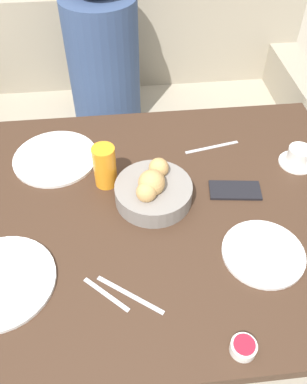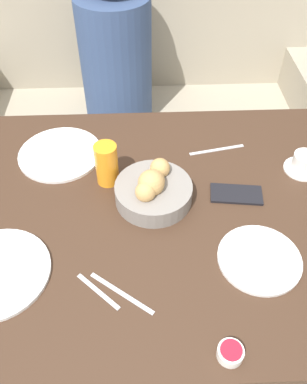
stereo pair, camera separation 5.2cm
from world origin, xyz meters
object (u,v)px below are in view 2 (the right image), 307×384
object	(u,v)px
jam_bowl_berry	(230,353)
spoon_coffee	(98,291)
bread_basket	(153,189)
plate_far_center	(60,154)
fork_silver	(217,150)
knife_silver	(122,293)
coffee_cup	(304,163)
plate_near_right	(259,259)
couch	(141,116)
seated_person	(119,98)
cell_phone	(236,194)
juice_glass	(107,164)

from	to	relation	value
jam_bowl_berry	spoon_coffee	size ratio (longest dim) A/B	0.52
bread_basket	plate_far_center	distance (m)	0.36
fork_silver	knife_silver	distance (m)	0.60
fork_silver	plate_far_center	bearing A→B (deg)	-179.69
bread_basket	coffee_cup	world-z (taller)	bread_basket
plate_near_right	plate_far_center	world-z (taller)	same
couch	bread_basket	world-z (taller)	couch
seated_person	cell_phone	distance (m)	0.93
jam_bowl_berry	bread_basket	bearing A→B (deg)	107.37
knife_silver	plate_far_center	bearing A→B (deg)	111.79
seated_person	coffee_cup	xyz separation A→B (m)	(0.59, -0.73, 0.23)
coffee_cup	knife_silver	size ratio (longest dim) A/B	0.72
plate_near_right	fork_silver	bearing A→B (deg)	95.71
couch	knife_silver	distance (m)	1.35
coffee_cup	cell_phone	bearing A→B (deg)	-155.82
bread_basket	plate_far_center	size ratio (longest dim) A/B	0.83
bread_basket	plate_near_right	world-z (taller)	bread_basket
plate_near_right	knife_silver	world-z (taller)	plate_near_right
jam_bowl_berry	seated_person	bearing A→B (deg)	101.80
juice_glass	jam_bowl_berry	distance (m)	0.61
seated_person	knife_silver	xyz separation A→B (m)	(0.04, -1.14, 0.20)
plate_far_center	knife_silver	world-z (taller)	plate_far_center
plate_far_center	juice_glass	size ratio (longest dim) A/B	2.01
plate_far_center	plate_near_right	bearing A→B (deg)	-37.88
coffee_cup	knife_silver	bearing A→B (deg)	-143.58
juice_glass	coffee_cup	size ratio (longest dim) A/B	1.20
seated_person	plate_far_center	bearing A→B (deg)	-104.76
spoon_coffee	juice_glass	bearing A→B (deg)	88.32
plate_near_right	juice_glass	bearing A→B (deg)	142.12
bread_basket	jam_bowl_berry	xyz separation A→B (m)	(0.14, -0.46, -0.03)
coffee_cup	fork_silver	distance (m)	0.27
couch	bread_basket	bearing A→B (deg)	-88.55
seated_person	spoon_coffee	distance (m)	1.15
seated_person	cell_phone	size ratio (longest dim) A/B	7.71
coffee_cup	spoon_coffee	size ratio (longest dim) A/B	1.02
bread_basket	jam_bowl_berry	bearing A→B (deg)	-72.63
plate_near_right	coffee_cup	xyz separation A→B (m)	(0.21, 0.33, 0.02)
plate_far_center	knife_silver	xyz separation A→B (m)	(0.20, -0.51, -0.00)
jam_bowl_berry	knife_silver	bearing A→B (deg)	145.82
couch	seated_person	distance (m)	0.28
couch	spoon_coffee	bearing A→B (deg)	-95.28
knife_silver	spoon_coffee	size ratio (longest dim) A/B	1.43
plate_far_center	cell_phone	distance (m)	0.57
bread_basket	knife_silver	size ratio (longest dim) A/B	1.42
couch	fork_silver	distance (m)	0.91
juice_glass	couch	bearing A→B (deg)	83.22
bread_basket	spoon_coffee	distance (m)	0.33
coffee_cup	cell_phone	xyz separation A→B (m)	(-0.22, -0.10, -0.02)
juice_glass	bread_basket	bearing A→B (deg)	-32.33
jam_bowl_berry	fork_silver	size ratio (longest dim) A/B	0.31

